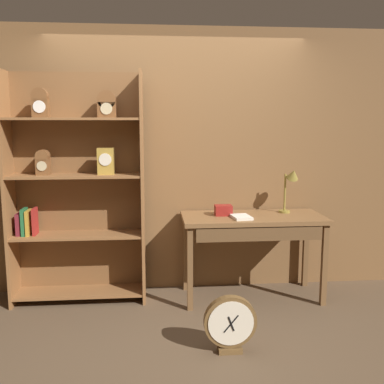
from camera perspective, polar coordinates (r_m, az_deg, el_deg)
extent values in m
plane|color=brown|center=(3.52, -0.69, -19.48)|extent=(10.00, 10.00, 0.00)
cube|color=brown|center=(4.39, -2.00, 3.99)|extent=(4.80, 0.05, 2.60)
cube|color=brown|center=(4.31, -22.74, 0.16)|extent=(0.02, 0.34, 2.14)
cube|color=brown|center=(4.10, -6.44, 0.40)|extent=(0.03, 0.34, 2.14)
cube|color=brown|center=(4.32, -14.43, 0.60)|extent=(1.23, 0.01, 2.14)
cube|color=brown|center=(4.41, -14.27, -12.48)|extent=(1.18, 0.32, 0.02)
cube|color=brown|center=(4.25, -14.56, -5.45)|extent=(1.18, 0.32, 0.02)
cube|color=brown|center=(4.15, -14.86, 2.03)|extent=(1.18, 0.32, 0.02)
cube|color=brown|center=(4.12, -15.15, 9.16)|extent=(1.18, 0.32, 0.02)
cube|color=brown|center=(4.17, -19.11, 10.24)|extent=(0.14, 0.08, 0.16)
cylinder|color=brown|center=(4.17, -19.18, 11.73)|extent=(0.14, 0.08, 0.14)
cylinder|color=white|center=(4.12, -19.26, 10.43)|extent=(0.11, 0.01, 0.11)
cube|color=brown|center=(4.22, -18.78, 3.13)|extent=(0.12, 0.11, 0.15)
cylinder|color=brown|center=(4.21, -18.85, 4.45)|extent=(0.12, 0.11, 0.12)
cylinder|color=#C6B78C|center=(4.16, -18.97, 3.21)|extent=(0.09, 0.01, 0.09)
cube|color=brown|center=(4.08, -10.99, 10.42)|extent=(0.16, 0.11, 0.14)
cylinder|color=brown|center=(4.09, -11.03, 11.70)|extent=(0.16, 0.11, 0.16)
cylinder|color=#C6B78C|center=(4.03, -11.08, 10.60)|extent=(0.10, 0.01, 0.10)
cube|color=#B28C38|center=(4.09, -11.15, 3.95)|extent=(0.15, 0.09, 0.24)
cylinder|color=silver|center=(4.04, -11.23, 4.16)|extent=(0.11, 0.01, 0.11)
cube|color=maroon|center=(4.35, -21.52, -3.91)|extent=(0.04, 0.14, 0.20)
cube|color=#236638|center=(4.33, -20.96, -3.64)|extent=(0.03, 0.16, 0.25)
cube|color=#B78C2D|center=(4.33, -20.46, -3.74)|extent=(0.03, 0.17, 0.23)
cube|color=maroon|center=(4.31, -19.74, -3.62)|extent=(0.02, 0.15, 0.25)
cube|color=brown|center=(4.21, 7.91, -3.33)|extent=(1.34, 0.60, 0.04)
cube|color=brown|center=(3.98, -0.26, -9.99)|extent=(0.05, 0.05, 0.77)
cube|color=brown|center=(4.27, 16.82, -9.10)|extent=(0.05, 0.05, 0.77)
cube|color=brown|center=(4.46, -0.80, -7.92)|extent=(0.05, 0.05, 0.77)
cube|color=brown|center=(4.71, 14.55, -7.28)|extent=(0.05, 0.05, 0.77)
cube|color=brown|center=(3.96, 8.79, -5.45)|extent=(1.14, 0.03, 0.12)
cylinder|color=olive|center=(4.41, 11.90, -2.49)|extent=(0.11, 0.11, 0.02)
cylinder|color=olive|center=(4.38, 11.98, -0.03)|extent=(0.02, 0.02, 0.36)
cone|color=olive|center=(4.32, 13.02, 2.26)|extent=(0.12, 0.15, 0.14)
cube|color=maroon|center=(4.19, 4.10, -2.38)|extent=(0.16, 0.12, 0.10)
cube|color=silver|center=(4.07, 6.43, -3.25)|extent=(0.19, 0.24, 0.02)
cube|color=brown|center=(3.46, 4.94, -19.67)|extent=(0.18, 0.11, 0.04)
cylinder|color=brown|center=(3.37, 4.99, -16.43)|extent=(0.39, 0.06, 0.39)
cylinder|color=silver|center=(3.34, 5.10, -16.68)|extent=(0.34, 0.01, 0.34)
cube|color=black|center=(3.33, 5.11, -16.71)|extent=(0.05, 0.01, 0.11)
cube|color=black|center=(3.33, 5.11, -16.72)|extent=(0.11, 0.01, 0.13)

